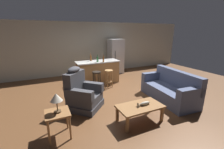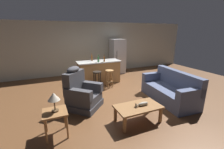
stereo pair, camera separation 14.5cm
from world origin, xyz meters
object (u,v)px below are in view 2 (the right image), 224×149
bar_stool_left (97,77)px  refrigerator (117,56)px  bar_stool_right (109,75)px  bottle_wine_dark (92,58)px  coffee_table (138,108)px  table_lamp (54,97)px  end_table (55,116)px  couch (170,90)px  fish_figurine (142,104)px  recliner_near_lamp (82,94)px  bottle_short_amber (98,59)px  bottle_tall_green (104,59)px  kitchen_island (99,72)px

bar_stool_left → refrigerator: bearing=46.8°
bar_stool_right → bottle_wine_dark: bottle_wine_dark is taller
coffee_table → table_lamp: size_ratio=2.68×
end_table → bottle_wine_dark: bottle_wine_dark is taller
couch → bar_stool_left: (-1.81, 1.90, 0.13)m
fish_figurine → recliner_near_lamp: 1.75m
couch → bottle_short_amber: (-1.59, 2.35, 0.72)m
couch → bottle_wine_dark: bearing=-52.2°
end_table → bottle_wine_dark: 3.55m
fish_figurine → table_lamp: size_ratio=0.83×
coffee_table → bar_stool_right: size_ratio=1.62×
recliner_near_lamp → bottle_short_amber: bottle_short_amber is taller
bottle_tall_green → bottle_short_amber: 0.23m
table_lamp → bottle_tall_green: bearing=51.8°
bar_stool_right → couch: bearing=-55.5°
bar_stool_right → bottle_short_amber: 0.80m
bar_stool_left → refrigerator: size_ratio=0.39×
bar_stool_right → coffee_table: bearing=-96.8°
recliner_near_lamp → bottle_wine_dark: (0.92, 2.05, 0.64)m
bar_stool_left → kitchen_island: bearing=65.8°
bar_stool_left → table_lamp: bearing=-125.9°
couch → bar_stool_right: couch is taller
table_lamp → end_table: bearing=-166.1°
fish_figurine → table_lamp: 1.99m
bottle_tall_green → kitchen_island: bearing=120.5°
bottle_wine_dark → kitchen_island: bearing=-37.0°
table_lamp → kitchen_island: bearing=56.4°
bar_stool_left → coffee_table: bearing=-85.4°
recliner_near_lamp → table_lamp: size_ratio=2.93×
recliner_near_lamp → table_lamp: (-0.76, -1.01, 0.45)m
bar_stool_right → bottle_tall_green: size_ratio=2.29×
couch → end_table: couch is taller
coffee_table → end_table: end_table is taller
recliner_near_lamp → bottle_short_amber: bearing=101.2°
couch → bottle_short_amber: bearing=-51.1°
coffee_table → bottle_wine_dark: bearing=92.7°
end_table → kitchen_island: size_ratio=0.31×
bottle_tall_green → table_lamp: bearing=-128.2°
table_lamp → bar_stool_right: (2.14, 2.25, -0.40)m
end_table → bottle_wine_dark: (1.69, 3.06, 0.61)m
fish_figurine → table_lamp: (-1.93, 0.29, 0.41)m
bar_stool_left → bottle_wine_dark: size_ratio=2.20×
coffee_table → fish_figurine: bearing=-13.6°
fish_figurine → recliner_near_lamp: (-1.17, 1.30, -0.04)m
table_lamp → refrigerator: bearing=50.6°
coffee_table → bottle_short_amber: bottle_short_amber is taller
bottle_short_amber → bottle_wine_dark: bottle_wine_dark is taller
bar_stool_right → end_table: bearing=-133.6°
bottle_short_amber → coffee_table: bearing=-90.2°
recliner_near_lamp → refrigerator: size_ratio=0.68×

